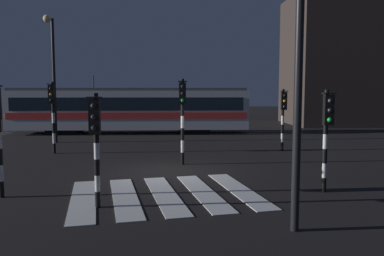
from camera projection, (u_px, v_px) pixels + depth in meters
ground_plane at (167, 172)px, 14.97m from camera, size 120.00×120.00×0.00m
rail_near at (171, 134)px, 27.77m from camera, size 80.00×0.12×0.03m
rail_far at (171, 132)px, 29.19m from camera, size 80.00×0.12×0.03m
crosswalk_zebra at (165, 194)px, 11.70m from camera, size 6.15×5.45×0.02m
traffic_light_corner_far_right at (283, 110)px, 19.90m from camera, size 0.36×0.42×3.16m
traffic_light_corner_near_right at (327, 125)px, 11.75m from camera, size 0.36×0.42×3.11m
traffic_light_median_centre at (182, 108)px, 16.18m from camera, size 0.36×0.42×3.56m
traffic_light_kerb_mid_left at (96, 133)px, 10.16m from camera, size 0.36×0.42×3.02m
traffic_light_corner_far_left at (52, 107)px, 19.04m from camera, size 0.36×0.42×3.50m
street_lamp_trackside_left at (52, 64)px, 22.71m from camera, size 0.44×1.21×7.26m
street_lamp_near_kerb at (304, 12)px, 8.03m from camera, size 0.44×1.21×7.41m
tram at (130, 109)px, 28.19m from camera, size 16.96×2.58×4.15m
building_backdrop at (348, 61)px, 35.63m from camera, size 10.37×8.00×11.49m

